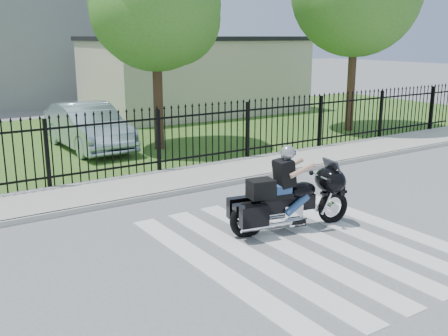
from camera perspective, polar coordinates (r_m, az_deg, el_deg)
ground at (r=9.88m, az=8.87°, el=-8.10°), size 120.00×120.00×0.00m
crosswalk at (r=9.88m, az=8.87°, el=-8.07°), size 5.00×5.50×0.01m
sidewalk at (r=13.76m, az=-5.17°, el=-1.30°), size 40.00×2.00×0.12m
curb at (r=12.92m, az=-3.07°, el=-2.29°), size 40.00×0.12×0.12m
grass_strip at (r=20.07m, az=-14.71°, el=3.06°), size 40.00×12.00×0.02m
iron_fence at (r=14.44m, az=-7.13°, el=2.82°), size 26.00×0.04×1.80m
tree_mid at (r=17.54m, az=-7.50°, el=17.16°), size 4.20×4.20×6.78m
building_low at (r=26.36m, az=-3.18°, el=9.88°), size 10.00×6.00×3.50m
building_low_roof at (r=26.29m, az=-3.24°, el=13.90°), size 10.20×6.20×0.20m
motorcycle_rider at (r=10.28m, az=7.04°, el=-2.93°), size 2.62×1.16×1.74m
parked_car at (r=18.09m, az=-14.57°, el=4.40°), size 1.70×4.69×1.54m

